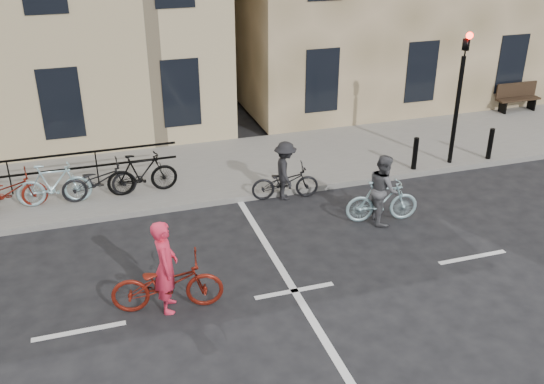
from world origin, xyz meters
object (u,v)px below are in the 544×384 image
object	(u,v)px
traffic_light	(461,82)
cyclist_dark	(285,177)
cyclist_pink	(167,279)
cyclist_grey	(383,195)
bench	(517,96)

from	to	relation	value
traffic_light	cyclist_dark	distance (m)	5.41
cyclist_pink	cyclist_grey	size ratio (longest dim) A/B	1.19
bench	cyclist_grey	distance (m)	9.88
cyclist_grey	cyclist_pink	bearing A→B (deg)	119.59
bench	cyclist_grey	size ratio (longest dim) A/B	0.90
traffic_light	cyclist_pink	size ratio (longest dim) A/B	1.85
traffic_light	cyclist_pink	world-z (taller)	traffic_light
bench	cyclist_dark	bearing A→B (deg)	-158.76
cyclist_pink	cyclist_dark	size ratio (longest dim) A/B	1.20
traffic_light	cyclist_pink	bearing A→B (deg)	-154.31
traffic_light	bench	bearing A→B (deg)	35.25
bench	cyclist_pink	xyz separation A→B (m)	(-13.39, -7.52, -0.05)
traffic_light	cyclist_grey	distance (m)	4.38
cyclist_grey	cyclist_dark	size ratio (longest dim) A/B	1.00
bench	cyclist_pink	distance (m)	15.36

